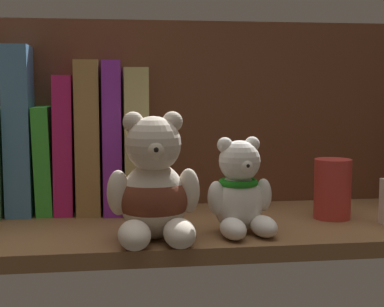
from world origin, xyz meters
TOP-DOWN VIEW (x-y plane):
  - shelf_board at (0.00, 0.00)cm, footprint 71.81×25.37cm
  - shelf_back_panel at (0.00, 13.28)cm, footprint 74.21×1.20cm
  - book_2 at (-25.54, 10.22)cm, footprint 3.55×9.73cm
  - book_3 at (-22.22, 10.22)cm, footprint 2.67×9.55cm
  - book_4 at (-19.37, 10.22)cm, footprint 2.81×9.80cm
  - book_5 at (-15.96, 10.22)cm, footprint 3.38×10.97cm
  - book_6 at (-12.57, 10.22)cm, footprint 2.62×11.85cm
  - book_7 at (-9.18, 10.22)cm, footprint 3.35×13.82cm
  - teddy_bear_larger at (-7.77, -8.01)cm, footprint 11.06×11.50cm
  - teddy_bear_smaller at (3.08, -6.08)cm, footprint 8.87×9.19cm
  - pillar_candle at (17.53, -0.35)cm, footprint 5.09×5.09cm

SIDE VIEW (x-z plane):
  - shelf_board at x=0.00cm, z-range 0.00..2.00cm
  - pillar_candle at x=17.53cm, z-range 2.00..10.26cm
  - teddy_bear_smaller at x=3.08cm, z-range 1.12..13.10cm
  - teddy_bear_larger at x=-7.77cm, z-range 0.37..15.62cm
  - book_3 at x=-22.22cm, z-range 1.97..17.34cm
  - book_4 at x=-19.37cm, z-range 1.99..21.74cm
  - book_7 at x=-9.18cm, z-range 2.00..22.78cm
  - book_6 at x=-12.57cm, z-range 2.00..23.77cm
  - book_5 at x=-15.96cm, z-range 2.00..23.83cm
  - book_2 at x=-25.54cm, z-range 2.00..25.89cm
  - shelf_back_panel at x=0.00cm, z-range 0.00..30.09cm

